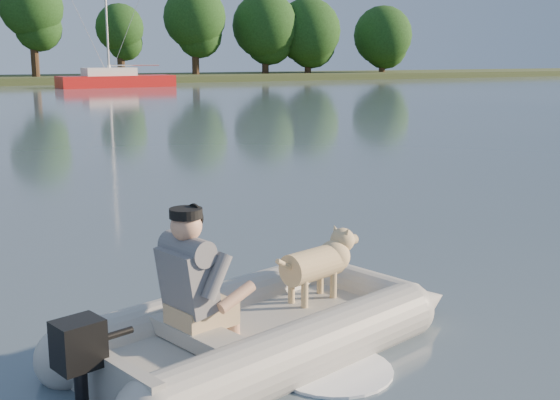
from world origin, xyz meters
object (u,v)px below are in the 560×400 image
dinghy (263,279)px  dog (313,270)px  man (190,275)px  sailboat (115,80)px

dinghy → dog: (0.64, 0.27, -0.08)m
dinghy → dog: 0.70m
man → sailboat: (10.11, 50.92, -0.29)m
dog → man: bearing=-180.0°
sailboat → dinghy: bearing=-106.5°
dinghy → sailboat: 51.59m
dinghy → sailboat: bearing=61.0°
dinghy → dog: bearing=4.6°
man → dog: bearing=0.0°
dog → sailboat: sailboat is taller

